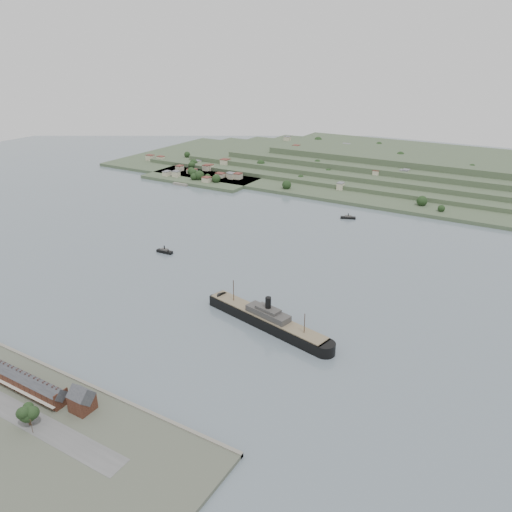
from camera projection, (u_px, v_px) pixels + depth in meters
The scene contains 10 objects.
ground at pixel (224, 278), 388.29m from camera, with size 1400.00×1400.00×0.00m, color slate.
near_shore at pixel (7, 419), 239.81m from camera, with size 220.00×80.00×2.60m.
terrace_row at pixel (25, 382), 257.08m from camera, with size 55.60×9.80×11.07m.
gabled_building at pixel (82, 400), 242.17m from camera, with size 10.40×10.18×14.09m.
far_peninsula at pixel (401, 168), 682.28m from camera, with size 760.00×309.00×30.00m.
steamship at pixel (263, 318), 321.74m from camera, with size 104.92×33.76×25.44m.
tugboat at pixel (165, 251), 434.25m from camera, with size 15.34×5.08×6.79m.
ferry_west at pixel (172, 177), 676.63m from camera, with size 20.83×9.79×7.54m.
ferry_east at pixel (348, 217), 520.46m from camera, with size 16.04×9.82×5.83m.
fig_tree at pixel (27, 413), 231.91m from camera, with size 10.31×8.93×11.51m.
Camera 1 is at (200.12, -289.49, 166.80)m, focal length 35.00 mm.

